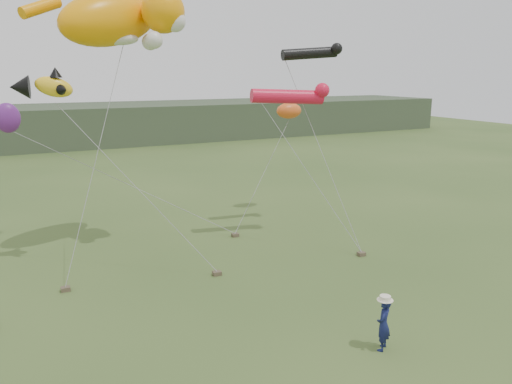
{
  "coord_description": "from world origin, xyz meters",
  "views": [
    {
      "loc": [
        -6.7,
        -11.51,
        7.42
      ],
      "look_at": [
        0.52,
        3.0,
        3.52
      ],
      "focal_mm": 35.0,
      "sensor_mm": 36.0,
      "label": 1
    }
  ],
  "objects": [
    {
      "name": "festival_attendant",
      "position": [
        1.9,
        -2.02,
        0.75
      ],
      "size": [
        0.65,
        0.62,
        1.5
      ],
      "primitive_type": "imported",
      "rotation": [
        0.0,
        0.0,
        3.8
      ],
      "color": "#131948",
      "rests_on": "ground"
    },
    {
      "name": "cat_kite",
      "position": [
        -2.25,
        9.24,
        9.49
      ],
      "size": [
        6.04,
        3.96,
        2.88
      ],
      "color": "#FB9806",
      "rests_on": "ground"
    },
    {
      "name": "fish_kite",
      "position": [
        -5.45,
        8.46,
        6.93
      ],
      "size": [
        2.28,
        1.48,
        1.21
      ],
      "color": "yellow",
      "rests_on": "ground"
    },
    {
      "name": "sandbag_anchors",
      "position": [
        -1.07,
        5.46,
        0.08
      ],
      "size": [
        14.03,
        4.84,
        0.16
      ],
      "color": "brown",
      "rests_on": "ground"
    },
    {
      "name": "tube_kites",
      "position": [
        5.24,
        7.92,
        7.12
      ],
      "size": [
        4.89,
        2.37,
        2.71
      ],
      "color": "black",
      "rests_on": "ground"
    },
    {
      "name": "misc_kites",
      "position": [
        -0.07,
        12.34,
        5.46
      ],
      "size": [
        14.65,
        2.34,
        1.32
      ],
      "color": "orange",
      "rests_on": "ground"
    },
    {
      "name": "ground",
      "position": [
        0.0,
        0.0,
        0.0
      ],
      "size": [
        120.0,
        120.0,
        0.0
      ],
      "primitive_type": "plane",
      "color": "#385123",
      "rests_on": "ground"
    },
    {
      "name": "headland",
      "position": [
        -3.11,
        44.69,
        1.92
      ],
      "size": [
        90.0,
        13.0,
        4.0
      ],
      "color": "#2D3D28",
      "rests_on": "ground"
    }
  ]
}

